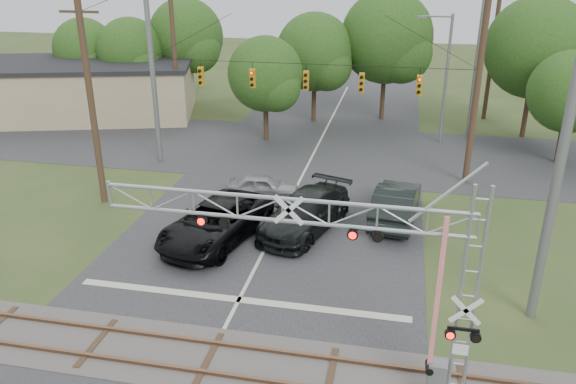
% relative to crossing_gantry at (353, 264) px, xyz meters
% --- Properties ---
extents(road_main, '(14.00, 90.00, 0.02)m').
position_rel_crossing_gantry_xyz_m(road_main, '(-4.54, 8.36, -4.27)').
color(road_main, '#272729').
rests_on(road_main, ground).
extents(road_cross, '(90.00, 12.00, 0.02)m').
position_rel_crossing_gantry_xyz_m(road_cross, '(-4.54, 22.36, -4.27)').
color(road_cross, '#272729').
rests_on(road_cross, ground).
extents(railroad_track, '(90.00, 3.20, 0.17)m').
position_rel_crossing_gantry_xyz_m(railroad_track, '(-4.54, 0.36, -4.25)').
color(railroad_track, '#4E4843').
rests_on(railroad_track, ground).
extents(crossing_gantry, '(10.80, 0.88, 6.86)m').
position_rel_crossing_gantry_xyz_m(crossing_gantry, '(0.00, 0.00, 0.00)').
color(crossing_gantry, gray).
rests_on(crossing_gantry, ground).
extents(traffic_signal_span, '(19.34, 0.36, 11.50)m').
position_rel_crossing_gantry_xyz_m(traffic_signal_span, '(-3.61, 18.36, 1.45)').
color(traffic_signal_span, slate).
rests_on(traffic_signal_span, ground).
extents(pickup_black, '(4.58, 7.15, 1.83)m').
position_rel_crossing_gantry_xyz_m(pickup_black, '(-6.94, 8.45, -3.36)').
color(pickup_black, black).
rests_on(pickup_black, ground).
extents(car_dark, '(4.35, 6.71, 1.81)m').
position_rel_crossing_gantry_xyz_m(car_dark, '(-3.12, 10.33, -3.37)').
color(car_dark, black).
rests_on(car_dark, ground).
extents(sedan_silver, '(4.04, 2.04, 1.32)m').
position_rel_crossing_gantry_xyz_m(sedan_silver, '(-6.04, 13.76, -3.62)').
color(sedan_silver, gray).
rests_on(sedan_silver, ground).
extents(suv_dark, '(2.55, 5.78, 1.85)m').
position_rel_crossing_gantry_xyz_m(suv_dark, '(1.08, 12.38, -3.35)').
color(suv_dark, black).
rests_on(suv_dark, ground).
extents(commercial_building, '(20.88, 14.60, 4.43)m').
position_rel_crossing_gantry_xyz_m(commercial_building, '(-25.34, 27.77, -2.06)').
color(commercial_building, tan).
rests_on(commercial_building, ground).
extents(streetlight, '(2.34, 0.24, 8.78)m').
position_rel_crossing_gantry_xyz_m(streetlight, '(3.65, 26.07, 0.63)').
color(streetlight, slate).
rests_on(streetlight, ground).
extents(utility_poles, '(25.53, 28.70, 13.49)m').
position_rel_crossing_gantry_xyz_m(utility_poles, '(-1.67, 20.45, 1.81)').
color(utility_poles, '#3A2C1B').
rests_on(utility_poles, ground).
extents(treeline, '(49.68, 19.18, 10.04)m').
position_rel_crossing_gantry_xyz_m(treeline, '(-4.28, 30.34, 1.34)').
color(treeline, '#3D2B1B').
rests_on(treeline, ground).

